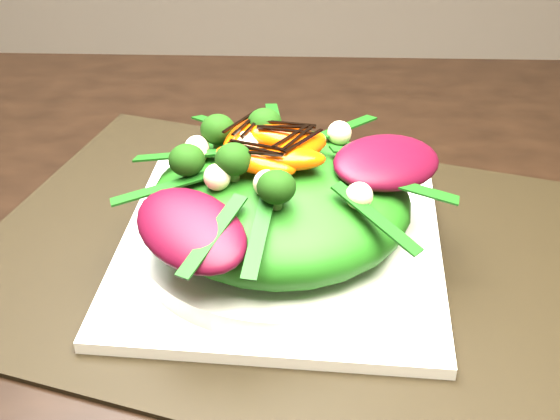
{
  "coord_description": "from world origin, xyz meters",
  "views": [
    {
      "loc": [
        0.14,
        -0.49,
        1.13
      ],
      "look_at": [
        0.12,
        0.01,
        0.8
      ],
      "focal_mm": 48.0,
      "sensor_mm": 36.0,
      "label": 1
    }
  ],
  "objects_px": {
    "salad_bowl": "(280,234)",
    "orange_segment": "(283,142)",
    "placemat": "(280,254)",
    "plate_base": "(280,247)",
    "lettuce_mound": "(280,201)",
    "dining_table": "(132,282)"
  },
  "relations": [
    {
      "from": "plate_base",
      "to": "lettuce_mound",
      "type": "xyz_separation_m",
      "value": [
        0.0,
        0.0,
        0.05
      ]
    },
    {
      "from": "placemat",
      "to": "plate_base",
      "type": "xyz_separation_m",
      "value": [
        0.0,
        -0.0,
        0.01
      ]
    },
    {
      "from": "dining_table",
      "to": "placemat",
      "type": "height_order",
      "value": "dining_table"
    },
    {
      "from": "dining_table",
      "to": "placemat",
      "type": "bearing_deg",
      "value": 6.35
    },
    {
      "from": "placemat",
      "to": "salad_bowl",
      "type": "bearing_deg",
      "value": -135.0
    },
    {
      "from": "dining_table",
      "to": "placemat",
      "type": "xyz_separation_m",
      "value": [
        0.12,
        0.01,
        0.02
      ]
    },
    {
      "from": "plate_base",
      "to": "orange_segment",
      "type": "xyz_separation_m",
      "value": [
        0.0,
        0.02,
        0.09
      ]
    },
    {
      "from": "placemat",
      "to": "salad_bowl",
      "type": "distance_m",
      "value": 0.02
    },
    {
      "from": "lettuce_mound",
      "to": "salad_bowl",
      "type": "bearing_deg",
      "value": -135.0
    },
    {
      "from": "lettuce_mound",
      "to": "orange_segment",
      "type": "xyz_separation_m",
      "value": [
        0.0,
        0.02,
        0.04
      ]
    },
    {
      "from": "dining_table",
      "to": "salad_bowl",
      "type": "height_order",
      "value": "dining_table"
    },
    {
      "from": "dining_table",
      "to": "plate_base",
      "type": "relative_size",
      "value": 6.03
    },
    {
      "from": "salad_bowl",
      "to": "orange_segment",
      "type": "distance_m",
      "value": 0.08
    },
    {
      "from": "placemat",
      "to": "orange_segment",
      "type": "distance_m",
      "value": 0.1
    },
    {
      "from": "dining_table",
      "to": "plate_base",
      "type": "xyz_separation_m",
      "value": [
        0.12,
        0.01,
        0.03
      ]
    },
    {
      "from": "dining_table",
      "to": "lettuce_mound",
      "type": "distance_m",
      "value": 0.15
    },
    {
      "from": "plate_base",
      "to": "salad_bowl",
      "type": "distance_m",
      "value": 0.01
    },
    {
      "from": "salad_bowl",
      "to": "lettuce_mound",
      "type": "xyz_separation_m",
      "value": [
        0.0,
        0.0,
        0.03
      ]
    },
    {
      "from": "salad_bowl",
      "to": "orange_segment",
      "type": "xyz_separation_m",
      "value": [
        0.0,
        0.02,
        0.08
      ]
    },
    {
      "from": "plate_base",
      "to": "salad_bowl",
      "type": "bearing_deg",
      "value": 180.0
    },
    {
      "from": "salad_bowl",
      "to": "dining_table",
      "type": "bearing_deg",
      "value": -173.65
    },
    {
      "from": "plate_base",
      "to": "placemat",
      "type": "bearing_deg",
      "value": 90.0
    }
  ]
}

